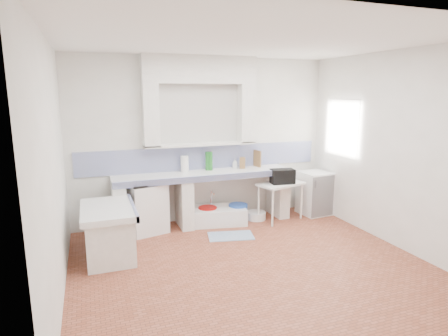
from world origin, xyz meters
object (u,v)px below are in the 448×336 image
object	(u,v)px
side_table	(280,201)
fridge	(315,193)
sink	(215,216)
stove	(146,208)

from	to	relation	value
side_table	fridge	distance (m)	0.78
sink	side_table	bearing A→B (deg)	-1.22
sink	side_table	distance (m)	1.18
fridge	side_table	bearing A→B (deg)	-178.38
side_table	stove	bearing A→B (deg)	157.46
stove	side_table	bearing A→B (deg)	-19.70
stove	side_table	world-z (taller)	stove
stove	fridge	bearing A→B (deg)	-16.43
sink	side_table	world-z (taller)	side_table
fridge	sink	bearing A→B (deg)	170.36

